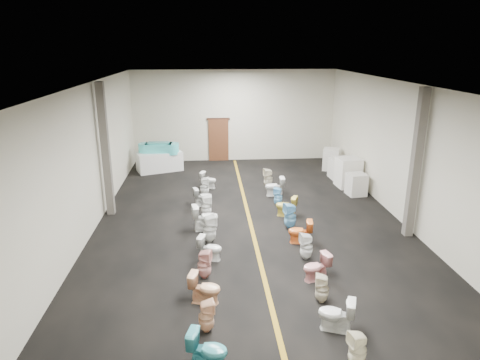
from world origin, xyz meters
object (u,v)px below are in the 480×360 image
(toilet_right_8, at_px, (278,196))
(toilet_right_10, at_px, (268,178))
(toilet_left_3, at_px, (204,264))
(toilet_left_7, at_px, (206,206))
(toilet_right_3, at_px, (316,267))
(toilet_right_9, at_px, (275,186))
(appliance_crate_d, at_px, (331,159))
(bathtub, at_px, (159,148))
(toilet_right_4, at_px, (306,246))
(appliance_crate_a, at_px, (356,184))
(toilet_left_10, at_px, (209,180))
(toilet_left_1, at_px, (206,316))
(toilet_left_6, at_px, (205,217))
(toilet_left_8, at_px, (203,197))
(toilet_right_7, at_px, (286,206))
(toilet_left_0, at_px, (208,350))
(toilet_right_2, at_px, (322,288))
(display_table, at_px, (160,161))
(toilet_left_4, at_px, (210,248))
(toilet_left_5, at_px, (209,229))
(toilet_left_9, at_px, (205,187))
(toilet_left_2, at_px, (205,288))
(toilet_right_6, at_px, (290,216))
(appliance_crate_c, at_px, (339,168))
(toilet_right_5, at_px, (300,232))
(toilet_right_0, at_px, (357,349))
(appliance_crate_b, at_px, (348,172))

(toilet_right_8, height_order, toilet_right_10, toilet_right_10)
(toilet_left_3, xyz_separation_m, toilet_left_7, (0.05, 4.02, 0.01))
(toilet_right_3, height_order, toilet_right_9, toilet_right_9)
(appliance_crate_d, height_order, toilet_right_10, appliance_crate_d)
(bathtub, height_order, toilet_right_4, bathtub)
(appliance_crate_a, xyz_separation_m, toilet_left_10, (-5.75, 1.31, -0.10))
(toilet_left_1, distance_m, toilet_right_3, 3.27)
(toilet_left_6, bearing_deg, toilet_left_8, -6.82)
(toilet_left_1, xyz_separation_m, toilet_left_6, (-0.03, 5.10, 0.06))
(toilet_right_7, distance_m, toilet_right_10, 3.14)
(toilet_left_0, xyz_separation_m, toilet_right_2, (2.59, 1.88, -0.02))
(appliance_crate_a, bearing_deg, display_table, 153.30)
(toilet_left_1, relative_size, toilet_left_4, 1.05)
(display_table, height_order, toilet_right_10, display_table)
(toilet_left_4, bearing_deg, toilet_left_5, 19.17)
(toilet_left_9, bearing_deg, toilet_right_10, -71.62)
(toilet_left_2, height_order, toilet_right_6, toilet_right_6)
(toilet_left_5, distance_m, toilet_left_10, 5.13)
(toilet_right_3, bearing_deg, toilet_right_7, 163.67)
(toilet_right_9, bearing_deg, toilet_left_5, -31.60)
(appliance_crate_c, bearing_deg, bathtub, 167.20)
(toilet_left_7, xyz_separation_m, toilet_left_9, (-0.07, 2.16, -0.02))
(toilet_left_3, height_order, toilet_left_4, toilet_left_3)
(toilet_left_5, height_order, toilet_right_2, toilet_left_5)
(toilet_left_3, xyz_separation_m, toilet_right_5, (2.81, 1.81, -0.03))
(toilet_right_0, xyz_separation_m, toilet_right_7, (-0.00, 7.21, 0.01))
(toilet_right_4, relative_size, toilet_right_10, 0.95)
(appliance_crate_b, bearing_deg, toilet_left_4, -134.12)
(toilet_left_8, bearing_deg, toilet_right_5, -154.89)
(toilet_left_7, xyz_separation_m, toilet_right_5, (2.76, -2.22, -0.04))
(appliance_crate_a, bearing_deg, toilet_right_6, -136.72)
(toilet_left_7, xyz_separation_m, toilet_left_10, (0.09, 3.15, -0.06))
(toilet_left_4, height_order, toilet_left_6, toilet_left_6)
(toilet_left_10, bearing_deg, display_table, 61.25)
(toilet_right_6, relative_size, toilet_right_7, 1.16)
(toilet_left_4, bearing_deg, toilet_right_8, -13.63)
(appliance_crate_c, xyz_separation_m, toilet_right_10, (-3.30, -1.04, -0.06))
(display_table, bearing_deg, toilet_right_6, -55.51)
(toilet_left_5, bearing_deg, toilet_left_1, 165.37)
(toilet_left_1, height_order, toilet_right_8, toilet_left_1)
(toilet_left_0, bearing_deg, appliance_crate_c, -11.22)
(toilet_left_0, relative_size, toilet_left_5, 0.86)
(toilet_right_0, height_order, toilet_right_3, toilet_right_0)
(toilet_left_6, distance_m, toilet_right_3, 4.29)
(toilet_left_9, height_order, toilet_right_10, toilet_right_10)
(toilet_left_3, xyz_separation_m, toilet_right_9, (2.70, 6.00, -0.01))
(toilet_left_4, distance_m, toilet_right_8, 4.69)
(toilet_left_5, distance_m, toilet_right_9, 4.72)
(toilet_left_10, distance_m, toilet_right_0, 10.81)
(toilet_right_3, bearing_deg, toilet_left_1, -72.66)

